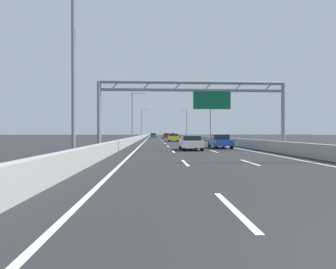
{
  "coord_description": "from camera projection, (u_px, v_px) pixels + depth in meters",
  "views": [
    {
      "loc": [
        -3.52,
        -2.29,
        1.67
      ],
      "look_at": [
        1.02,
        83.9,
        1.07
      ],
      "focal_mm": 29.01,
      "sensor_mm": 36.0,
      "label": 1
    }
  ],
  "objects": [
    {
      "name": "lane_dash_right_7",
      "position": [
        175.0,
        139.0,
        68.98
      ],
      "size": [
        0.16,
        3.0,
        0.01
      ],
      "primitive_type": "cube",
      "color": "white",
      "rests_on": "ground_plane"
    },
    {
      "name": "yellow_car",
      "position": [
        173.0,
        137.0,
        51.51
      ],
      "size": [
        1.85,
        4.54,
        1.45
      ],
      "color": "yellow",
      "rests_on": "ground_plane"
    },
    {
      "name": "lane_dash_right_10",
      "position": [
        169.0,
        137.0,
        95.94
      ],
      "size": [
        0.16,
        3.0,
        0.01
      ],
      "primitive_type": "cube",
      "color": "white",
      "rests_on": "ground_plane"
    },
    {
      "name": "ground_plane",
      "position": [
        163.0,
        137.0,
        102.34
      ],
      "size": [
        260.0,
        260.0,
        0.0
      ],
      "primitive_type": "plane",
      "color": "#262628"
    },
    {
      "name": "lane_dash_right_8",
      "position": [
        172.0,
        138.0,
        77.97
      ],
      "size": [
        0.16,
        3.0,
        0.01
      ],
      "primitive_type": "cube",
      "color": "white",
      "rests_on": "ground_plane"
    },
    {
      "name": "lane_dash_right_5",
      "position": [
        182.0,
        141.0,
        51.01
      ],
      "size": [
        0.16,
        3.0,
        0.01
      ],
      "primitive_type": "cube",
      "color": "white",
      "rests_on": "ground_plane"
    },
    {
      "name": "lane_dash_left_0",
      "position": [
        233.0,
        209.0,
        5.88
      ],
      "size": [
        0.16,
        3.0,
        0.01
      ],
      "primitive_type": "cube",
      "color": "white",
      "rests_on": "ground_plane"
    },
    {
      "name": "silver_car",
      "position": [
        168.0,
        135.0,
        131.75
      ],
      "size": [
        1.81,
        4.56,
        1.38
      ],
      "color": "#A8ADB2",
      "rests_on": "ground_plane"
    },
    {
      "name": "lane_dash_left_10",
      "position": [
        159.0,
        137.0,
        95.75
      ],
      "size": [
        0.16,
        3.0,
        0.01
      ],
      "primitive_type": "cube",
      "color": "white",
      "rests_on": "ground_plane"
    },
    {
      "name": "lane_dash_left_11",
      "position": [
        158.0,
        137.0,
        104.74
      ],
      "size": [
        0.16,
        3.0,
        0.01
      ],
      "primitive_type": "cube",
      "color": "white",
      "rests_on": "ground_plane"
    },
    {
      "name": "lane_dash_left_14",
      "position": [
        157.0,
        136.0,
        131.7
      ],
      "size": [
        0.16,
        3.0,
        0.01
      ],
      "primitive_type": "cube",
      "color": "white",
      "rests_on": "ground_plane"
    },
    {
      "name": "streetlamp_right_far",
      "position": [
        186.0,
        122.0,
        92.26
      ],
      "size": [
        2.58,
        0.28,
        9.5
      ],
      "color": "slate",
      "rests_on": "ground_plane"
    },
    {
      "name": "edge_line_right",
      "position": [
        180.0,
        138.0,
        90.63
      ],
      "size": [
        0.16,
        176.0,
        0.01
      ],
      "primitive_type": "cube",
      "color": "white",
      "rests_on": "ground_plane"
    },
    {
      "name": "lane_dash_right_17",
      "position": [
        163.0,
        135.0,
        158.86
      ],
      "size": [
        0.16,
        3.0,
        0.01
      ],
      "primitive_type": "cube",
      "color": "white",
      "rests_on": "ground_plane"
    },
    {
      "name": "lane_dash_left_5",
      "position": [
        163.0,
        141.0,
        50.82
      ],
      "size": [
        0.16,
        3.0,
        0.01
      ],
      "primitive_type": "cube",
      "color": "white",
      "rests_on": "ground_plane"
    },
    {
      "name": "lane_dash_right_15",
      "position": [
        164.0,
        136.0,
        140.88
      ],
      "size": [
        0.16,
        3.0,
        0.01
      ],
      "primitive_type": "cube",
      "color": "white",
      "rests_on": "ground_plane"
    },
    {
      "name": "green_car",
      "position": [
        153.0,
        135.0,
        86.41
      ],
      "size": [
        1.87,
        4.25,
        1.5
      ],
      "color": "#1E7A38",
      "rests_on": "ground_plane"
    },
    {
      "name": "lane_dash_right_14",
      "position": [
        165.0,
        136.0,
        131.89
      ],
      "size": [
        0.16,
        3.0,
        0.01
      ],
      "primitive_type": "cube",
      "color": "white",
      "rests_on": "ground_plane"
    },
    {
      "name": "lane_dash_right_6",
      "position": [
        178.0,
        140.0,
        60.0
      ],
      "size": [
        0.16,
        3.0,
        0.01
      ],
      "primitive_type": "cube",
      "color": "white",
      "rests_on": "ground_plane"
    },
    {
      "name": "sign_gantry",
      "position": [
        195.0,
        97.0,
        24.46
      ],
      "size": [
        17.09,
        0.36,
        6.36
      ],
      "color": "gray",
      "rests_on": "ground_plane"
    },
    {
      "name": "lane_dash_left_15",
      "position": [
        157.0,
        136.0,
        140.69
      ],
      "size": [
        0.16,
        3.0,
        0.01
      ],
      "primitive_type": "cube",
      "color": "white",
      "rests_on": "ground_plane"
    },
    {
      "name": "blue_car",
      "position": [
        220.0,
        141.0,
        28.92
      ],
      "size": [
        1.84,
        4.21,
        1.47
      ],
      "color": "#2347AD",
      "rests_on": "ground_plane"
    },
    {
      "name": "lane_dash_left_2",
      "position": [
        173.0,
        151.0,
        23.86
      ],
      "size": [
        0.16,
        3.0,
        0.01
      ],
      "primitive_type": "cube",
      "color": "white",
      "rests_on": "ground_plane"
    },
    {
      "name": "streetlamp_right_mid",
      "position": [
        209.0,
        114.0,
        53.57
      ],
      "size": [
        2.58,
        0.28,
        9.5
      ],
      "color": "slate",
      "rests_on": "ground_plane"
    },
    {
      "name": "streetlamp_left_near",
      "position": [
        78.0,
        61.0,
        14.1
      ],
      "size": [
        2.58,
        0.28,
        9.5
      ],
      "color": "slate",
      "rests_on": "ground_plane"
    },
    {
      "name": "lane_dash_left_13",
      "position": [
        158.0,
        136.0,
        122.72
      ],
      "size": [
        0.16,
        3.0,
        0.01
      ],
      "primitive_type": "cube",
      "color": "white",
      "rests_on": "ground_plane"
    },
    {
      "name": "lane_dash_right_16",
      "position": [
        163.0,
        136.0,
        149.87
      ],
      "size": [
        0.16,
        3.0,
        0.01
      ],
      "primitive_type": "cube",
      "color": "white",
      "rests_on": "ground_plane"
    },
    {
      "name": "lane_dash_left_6",
      "position": [
        162.0,
        140.0,
        59.81
      ],
      "size": [
        0.16,
        3.0,
        0.01
      ],
      "primitive_type": "cube",
      "color": "white",
      "rests_on": "ground_plane"
    },
    {
      "name": "lane_dash_right_11",
      "position": [
        167.0,
        137.0,
        104.93
      ],
      "size": [
        0.16,
        3.0,
        0.01
      ],
      "primitive_type": "cube",
      "color": "white",
      "rests_on": "ground_plane"
    },
    {
      "name": "lane_dash_right_3",
      "position": [
        197.0,
        146.0,
        33.03
      ],
      "size": [
        0.16,
        3.0,
        0.01
      ],
      "primitive_type": "cube",
      "color": "white",
      "rests_on": "ground_plane"
    },
    {
      "name": "lane_dash_left_7",
      "position": [
        161.0,
        139.0,
        68.79
      ],
      "size": [
        0.16,
        3.0,
        0.01
      ],
      "primitive_type": "cube",
      "color": "white",
      "rests_on": "ground_plane"
    },
    {
      "name": "lane_dash_left_9",
      "position": [
        159.0,
        138.0,
        86.77
      ],
      "size": [
        0.16,
        3.0,
        0.01
      ],
      "primitive_type": "cube",
      "color": "white",
      "rests_on": "ground_plane"
    },
    {
      "name": "lane_dash_right_4",
      "position": [
        188.0,
        143.0,
        42.02
      ],
      "size": [
        0.16,
        3.0,
        0.01
      ],
      "primitive_type": "cube",
      "color": "white",
      "rests_on": "ground_plane"
    },
    {
      "name": "barrier_right",
      "position": [
        179.0,
        136.0,
        112.69
      ],
      "size": [
        0.45,
        220.0,
        0.95
      ],
      "color": "#9E9E99",
      "rests_on": "ground_plane"
    },
    {
      "name": "lane_dash_left_17",
      "position": [
        157.0,
        135.0,
        158.67
      ],
      "size": [
        0.16,
        3.0,
        0.01
      ],
      "primitive_type": "cube",
      "color": "white",
      "rests_on": "ground_plane"
    },
    {
      "name": "lane_dash_right_1",
      "position": [
        250.0,
        162.0,
        15.06
      ],
      "size": [
        0.16,
        3.0,
        0.01
      ],
      "primitive_type": "cube",
      "color": "white",
      "rests_on": "ground_plane"
    },
    {
      "name": "lane_dash_left_16",
      "position": [
        157.0,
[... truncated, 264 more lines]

